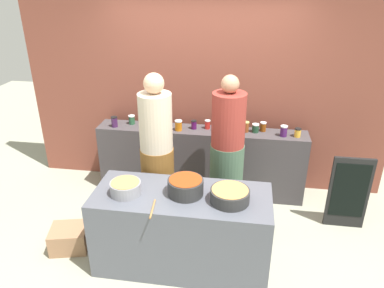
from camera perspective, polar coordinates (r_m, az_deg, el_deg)
ground at (r=4.23m, az=-0.75°, el=-15.05°), size 12.00×12.00×0.00m
storefront_wall at (r=4.84m, az=2.02°, el=10.30°), size 4.80×0.12×3.00m
display_shelf at (r=4.89m, az=1.34°, el=-2.68°), size 2.70×0.36×0.91m
prep_table at (r=3.74m, az=-1.56°, el=-13.12°), size 1.70×0.70×0.82m
preserve_jar_0 at (r=4.87m, az=-11.97°, el=3.42°), size 0.08×0.08×0.14m
preserve_jar_1 at (r=4.92m, az=-9.34°, el=3.75°), size 0.08×0.08×0.12m
preserve_jar_2 at (r=4.83m, az=-7.27°, el=3.50°), size 0.08×0.08×0.12m
preserve_jar_3 at (r=4.77m, az=-4.42°, el=3.31°), size 0.09×0.09×0.11m
preserve_jar_4 at (r=4.65m, az=-2.11°, el=2.91°), size 0.09×0.09×0.13m
preserve_jar_5 at (r=4.70m, az=0.30°, el=3.03°), size 0.07×0.07×0.11m
preserve_jar_6 at (r=4.71m, az=2.43°, el=3.06°), size 0.07×0.07×0.11m
preserve_jar_7 at (r=4.62m, az=4.03°, el=2.75°), size 0.08×0.08×0.14m
preserve_jar_8 at (r=4.65m, az=5.68°, el=2.60°), size 0.08×0.08×0.10m
preserve_jar_9 at (r=4.70m, az=6.91°, el=2.86°), size 0.08×0.08×0.12m
preserve_jar_10 at (r=4.65m, az=8.40°, el=2.66°), size 0.07×0.07×0.13m
preserve_jar_11 at (r=4.67m, az=9.83°, el=2.46°), size 0.09×0.09×0.11m
preserve_jar_12 at (r=4.71m, az=10.99°, el=2.66°), size 0.08×0.08×0.12m
preserve_jar_13 at (r=4.61m, az=14.06°, el=1.98°), size 0.09×0.09×0.14m
preserve_jar_14 at (r=4.65m, az=16.10°, el=1.73°), size 0.08×0.08×0.11m
cooking_pot_left at (r=3.54m, az=-10.27°, el=-6.74°), size 0.29×0.29×0.13m
cooking_pot_center at (r=3.47m, az=-1.01°, el=-6.65°), size 0.34×0.34×0.16m
cooking_pot_right at (r=3.39m, az=5.89°, el=-7.97°), size 0.36×0.36×0.13m
wooden_spoon at (r=3.31m, az=-6.15°, el=-9.99°), size 0.04×0.28×0.02m
cook_with_tongs at (r=4.05m, az=-5.42°, el=-2.90°), size 0.37×0.37×1.83m
cook_in_cap at (r=4.20m, az=5.43°, el=-2.33°), size 0.39×0.39×1.78m
bread_crate at (r=4.30m, az=-18.49°, el=-13.69°), size 0.45×0.42×0.25m
chalkboard_sign at (r=4.57m, az=23.16°, el=-7.00°), size 0.45×0.05×0.90m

